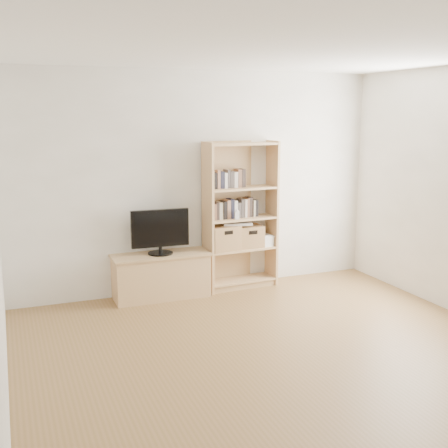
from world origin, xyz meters
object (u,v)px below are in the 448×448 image
bookshelf (241,216)px  tv_stand (161,277)px  basket_right (249,236)px  television (160,232)px  baby_monitor (237,215)px  laptop (237,223)px  basket_left (223,238)px

bookshelf → tv_stand: bearing=179.2°
tv_stand → basket_right: size_ratio=3.38×
bookshelf → television: bookshelf is taller
basket_right → baby_monitor: bearing=-152.9°
tv_stand → baby_monitor: size_ratio=11.07×
bookshelf → basket_right: (0.11, 0.00, -0.26)m
bookshelf → basket_right: 0.29m
laptop → basket_right: bearing=17.3°
tv_stand → laptop: size_ratio=3.14×
bookshelf → laptop: bearing=-173.1°
bookshelf → laptop: size_ratio=5.16×
television → baby_monitor: bearing=-1.5°
baby_monitor → basket_left: 0.32m
tv_stand → television: 0.53m
basket_right → laptop: 0.24m
tv_stand → basket_right: bearing=2.7°
tv_stand → basket_left: basket_left is taller
television → basket_left: (0.78, 0.03, -0.14)m
tv_stand → bookshelf: size_ratio=0.61×
basket_right → basket_left: bearing=-177.2°
bookshelf → basket_left: size_ratio=4.97×
baby_monitor → basket_left: size_ratio=0.27×
tv_stand → bookshelf: bearing=2.9°
laptop → bookshelf: bearing=23.7°
baby_monitor → basket_right: bearing=33.8°
tv_stand → basket_left: 0.88m
baby_monitor → laptop: size_ratio=0.28×
baby_monitor → laptop: bearing=72.9°
television → laptop: (0.97, 0.04, 0.02)m
tv_stand → television: size_ratio=1.63×
bookshelf → laptop: 0.10m
television → basket_right: television is taller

